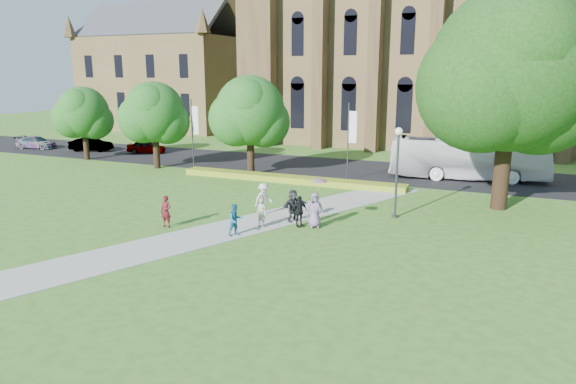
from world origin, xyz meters
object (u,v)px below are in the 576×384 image
at_px(streetlamp, 397,162).
at_px(car_2, 36,142).
at_px(tour_coach, 467,158).
at_px(pedestrian_0, 166,211).
at_px(large_tree, 511,70).
at_px(car_0, 146,147).
at_px(car_1, 91,144).

xyz_separation_m(streetlamp, car_2, (-42.11, 12.00, -2.62)).
relative_size(tour_coach, pedestrian_0, 6.91).
distance_m(large_tree, car_0, 36.31).
xyz_separation_m(tour_coach, car_0, (-31.64, 0.85, -1.01)).
xyz_separation_m(car_0, car_1, (-6.37, -1.12, 0.07)).
xyz_separation_m(car_1, car_2, (-7.03, -0.81, -0.07)).
xyz_separation_m(large_tree, car_0, (-34.21, 9.43, -7.68)).
bearing_deg(car_2, car_0, -89.98).
height_order(large_tree, tour_coach, large_tree).
relative_size(car_0, car_2, 0.86).
height_order(streetlamp, car_0, streetlamp).
height_order(car_1, car_2, car_1).
bearing_deg(car_0, car_2, 80.06).
relative_size(streetlamp, car_0, 1.35).
bearing_deg(car_1, streetlamp, -127.25).
xyz_separation_m(streetlamp, pedestrian_0, (-11.04, -6.85, -2.39)).
relative_size(large_tree, car_0, 3.40).
bearing_deg(streetlamp, pedestrian_0, -148.18).
distance_m(car_0, car_1, 6.47).
bearing_deg(tour_coach, car_2, 81.97).
height_order(car_0, pedestrian_0, pedestrian_0).
distance_m(tour_coach, car_0, 31.67).
xyz_separation_m(streetlamp, large_tree, (5.50, 4.50, 5.07)).
distance_m(streetlamp, large_tree, 8.73).
relative_size(large_tree, car_1, 2.99).
bearing_deg(car_0, large_tree, -123.53).
bearing_deg(tour_coach, car_1, 81.00).
xyz_separation_m(tour_coach, pedestrian_0, (-13.97, -19.92, -0.78)).
relative_size(large_tree, tour_coach, 1.10).
height_order(streetlamp, car_1, streetlamp).
bearing_deg(pedestrian_0, car_0, 129.28).
distance_m(streetlamp, pedestrian_0, 13.21).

